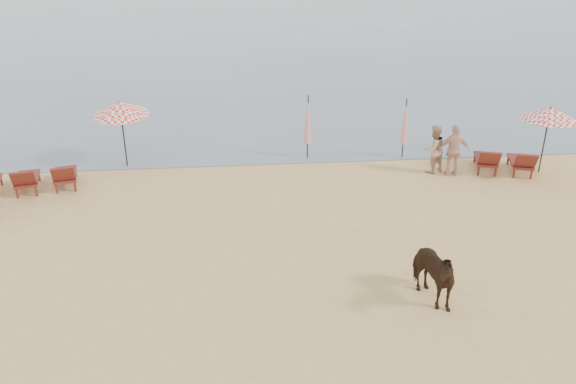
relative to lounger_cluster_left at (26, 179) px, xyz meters
name	(u,v)px	position (x,y,z in m)	size (l,w,h in m)	color
ground	(312,341)	(8.12, -8.30, -0.46)	(120.00, 120.00, 0.00)	tan
lounger_cluster_left	(26,179)	(0.00, 0.00, 0.00)	(3.34, 2.41, 0.66)	#5C1517
lounger_cluster_right	(504,160)	(16.02, 0.13, 0.00)	(2.30, 2.25, 0.66)	#5C1517
umbrella_open_left_b	(120,108)	(2.79, 2.10, 1.67)	(1.94, 1.97, 2.47)	black
umbrella_open_right	(550,114)	(17.33, 0.08, 1.66)	(1.93, 1.93, 2.35)	black
umbrella_closed_left	(308,120)	(9.39, 2.30, 1.02)	(0.29, 0.29, 2.40)	black
umbrella_closed_right	(405,122)	(12.94, 1.98, 0.93)	(0.28, 0.28, 2.26)	black
cow	(430,273)	(10.88, -7.13, 0.25)	(0.77, 1.69, 1.43)	black
beachgoer_right_a	(434,149)	(13.56, 0.46, 0.39)	(0.83, 0.64, 1.70)	tan
beachgoer_right_b	(454,150)	(14.16, 0.12, 0.44)	(1.05, 0.44, 1.80)	tan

